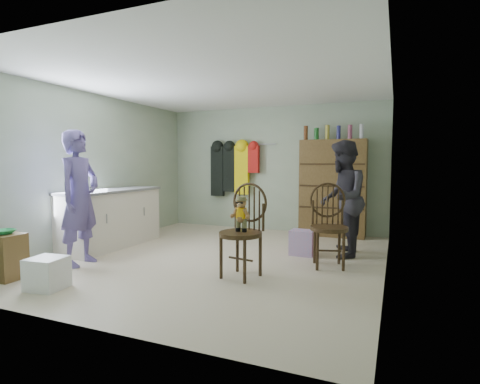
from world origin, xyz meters
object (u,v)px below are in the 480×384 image
at_px(chair_far, 328,222).
at_px(chair_front, 243,224).
at_px(counter, 112,218).
at_px(dresser, 333,188).

bearing_deg(chair_far, chair_front, -152.11).
bearing_deg(counter, dresser, 35.69).
distance_m(chair_far, dresser, 2.15).
xyz_separation_m(chair_front, dresser, (0.59, 2.97, 0.27)).
height_order(counter, chair_front, chair_front).
distance_m(chair_front, chair_far, 1.23).
bearing_deg(dresser, chair_front, -101.27).
bearing_deg(chair_far, counter, 166.21).
distance_m(chair_front, dresser, 3.04).
relative_size(chair_front, chair_far, 1.02).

